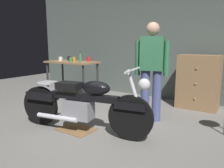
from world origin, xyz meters
name	(u,v)px	position (x,y,z in m)	size (l,w,h in m)	color
ground_plane	(89,135)	(0.00, 0.00, 0.00)	(12.00, 12.00, 0.00)	gray
back_wall	(162,34)	(0.00, 2.80, 1.55)	(8.00, 0.12, 3.10)	#56605B
workbench	(72,66)	(-1.81, 1.57, 0.79)	(1.30, 0.64, 0.90)	#99724C
motorcycle	(82,103)	(-0.16, 0.05, 0.45)	(2.17, 0.75, 1.00)	black
person_standing	(152,68)	(0.48, 1.10, 0.93)	(0.55, 0.31, 1.67)	#4E5991
wooden_dresser	(198,82)	(1.00, 2.30, 0.55)	(0.80, 0.47, 1.10)	#99724C
drip_tray	(76,129)	(-0.29, 0.05, 0.01)	(0.56, 0.40, 0.01)	olive
storage_bin	(44,96)	(-1.96, 0.82, 0.17)	(0.44, 0.32, 0.34)	gray
mug_red_diner	(89,59)	(-1.41, 1.74, 0.96)	(0.12, 0.09, 0.11)	red
mug_orange_travel	(74,59)	(-1.71, 1.55, 0.96)	(0.11, 0.07, 0.11)	orange
mug_black_matte	(69,58)	(-2.01, 1.70, 0.96)	(0.12, 0.08, 0.11)	black
mug_white_ceramic	(60,59)	(-2.08, 1.47, 0.95)	(0.12, 0.09, 0.11)	white
mug_green_speckled	(71,60)	(-1.66, 1.39, 0.95)	(0.12, 0.08, 0.11)	#3D7F4C
bottle	(80,59)	(-1.33, 1.35, 1.00)	(0.06, 0.06, 0.24)	#4C8C4C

